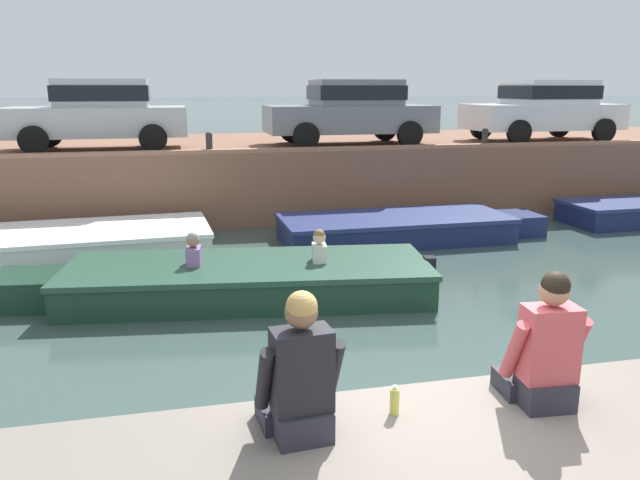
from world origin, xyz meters
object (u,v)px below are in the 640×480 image
person_seated_right (545,353)px  bottle_drink (395,401)px  motorboat_passing (232,280)px  mooring_bollard_east (485,136)px  boat_moored_west_white (33,246)px  mooring_bollard_mid (209,141)px  boat_moored_central_navy (405,228)px  person_seated_left (300,380)px  car_left_inner_silver (100,111)px  car_right_inner_white (544,108)px  car_centre_grey (351,109)px

person_seated_right → bottle_drink: bearing=175.4°
motorboat_passing → mooring_bollard_east: (6.42, 4.80, 1.63)m
boat_moored_west_white → mooring_bollard_mid: mooring_bollard_mid is taller
boat_moored_central_navy → person_seated_left: (-3.76, -8.15, 1.01)m
boat_moored_central_navy → bottle_drink: 8.65m
bottle_drink → car_left_inner_silver: bearing=104.7°
car_right_inner_white → car_centre_grey: bearing=-180.0°
boat_moored_west_white → person_seated_left: bearing=-68.4°
boat_moored_west_white → boat_moored_central_navy: (7.04, -0.13, 0.01)m
boat_moored_west_white → mooring_bollard_mid: (3.29, 1.87, 1.65)m
person_seated_left → mooring_bollard_east: bearing=57.6°
motorboat_passing → mooring_bollard_east: mooring_bollard_east is taller
car_left_inner_silver → person_seated_right: car_left_inner_silver is taller
motorboat_passing → person_seated_right: size_ratio=6.69×
car_centre_grey → mooring_bollard_east: car_centre_grey is taller
boat_moored_central_navy → person_seated_right: size_ratio=5.67×
boat_moored_west_white → person_seated_left: (3.28, -8.28, 1.02)m
mooring_bollard_east → person_seated_left: (-6.44, -10.15, -0.63)m
boat_moored_west_white → car_centre_grey: car_centre_grey is taller
car_left_inner_silver → mooring_bollard_mid: bearing=-28.5°
boat_moored_central_navy → mooring_bollard_mid: mooring_bollard_mid is taller
boat_moored_west_white → boat_moored_central_navy: 7.04m
mooring_bollard_mid → person_seated_left: 10.17m
mooring_bollard_east → bottle_drink: mooring_bollard_east is taller
car_centre_grey → bottle_drink: bearing=-104.1°
mooring_bollard_mid → person_seated_right: mooring_bollard_mid is taller
motorboat_passing → mooring_bollard_mid: 5.07m
person_seated_left → person_seated_right: size_ratio=1.00×
person_seated_right → person_seated_left: bearing=-179.2°
boat_moored_west_white → bottle_drink: size_ratio=33.56×
person_seated_left → bottle_drink: bearing=9.2°
car_centre_grey → car_right_inner_white: same height
car_centre_grey → person_seated_left: bearing=-107.1°
person_seated_right → mooring_bollard_mid: bearing=99.4°
car_left_inner_silver → car_centre_grey: 5.81m
car_right_inner_white → person_seated_left: (-8.73, -11.41, -1.23)m
car_left_inner_silver → bottle_drink: 11.77m
motorboat_passing → mooring_bollard_mid: mooring_bollard_mid is taller
person_seated_right → car_right_inner_white: bearing=58.3°
boat_moored_west_white → person_seated_right: person_seated_right is taller
boat_moored_west_white → mooring_bollard_mid: 4.13m
car_right_inner_white → person_seated_right: 13.44m
boat_moored_west_white → car_left_inner_silver: (0.98, 3.12, 2.25)m
motorboat_passing → mooring_bollard_east: size_ratio=14.50×
car_left_inner_silver → mooring_bollard_mid: size_ratio=8.71×
mooring_bollard_mid → bottle_drink: size_ratio=2.18×
boat_moored_central_navy → car_left_inner_silver: car_left_inner_silver is taller
car_left_inner_silver → bottle_drink: bearing=-75.3°
person_seated_left → boat_moored_west_white: bearing=111.6°
car_right_inner_white → mooring_bollard_east: 2.69m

